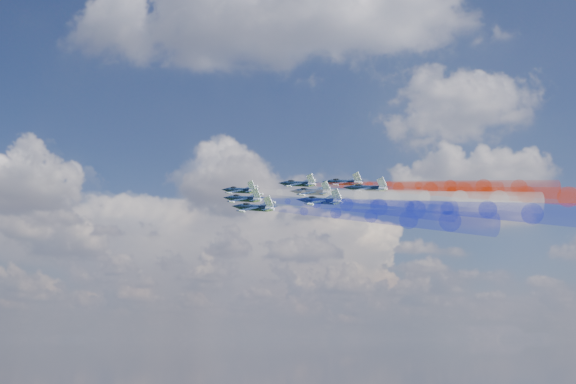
# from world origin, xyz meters

# --- Properties ---
(jet_lead) EXTENTS (17.56, 16.83, 9.50)m
(jet_lead) POSITION_xyz_m (-10.38, 3.08, 129.54)
(jet_lead) COLOR black
(trail_lead) EXTENTS (45.58, 31.67, 14.78)m
(trail_lead) POSITION_xyz_m (16.14, -13.26, 123.97)
(trail_lead) COLOR white
(jet_inner_left) EXTENTS (17.56, 16.83, 9.50)m
(jet_inner_left) POSITION_xyz_m (-6.31, -12.08, 123.87)
(jet_inner_left) COLOR black
(trail_inner_left) EXTENTS (45.58, 31.67, 14.78)m
(trail_inner_left) POSITION_xyz_m (20.21, -28.41, 118.30)
(trail_inner_left) COLOR #1722C6
(jet_inner_right) EXTENTS (17.56, 16.83, 9.50)m
(jet_inner_right) POSITION_xyz_m (5.81, 3.41, 131.02)
(jet_inner_right) COLOR black
(trail_inner_right) EXTENTS (45.58, 31.67, 14.78)m
(trail_inner_right) POSITION_xyz_m (32.32, -12.92, 125.45)
(trail_inner_right) COLOR red
(jet_outer_left) EXTENTS (17.56, 16.83, 9.50)m
(jet_outer_left) POSITION_xyz_m (-1.00, -25.92, 118.74)
(jet_outer_left) COLOR black
(trail_outer_left) EXTENTS (45.58, 31.67, 14.78)m
(trail_outer_left) POSITION_xyz_m (25.51, -42.25, 113.17)
(trail_outer_left) COLOR #1722C6
(jet_center_third) EXTENTS (17.56, 16.83, 9.50)m
(jet_center_third) POSITION_xyz_m (10.76, -10.01, 125.59)
(jet_center_third) COLOR black
(trail_center_third) EXTENTS (45.58, 31.67, 14.78)m
(trail_center_third) POSITION_xyz_m (37.27, -26.35, 120.02)
(trail_center_third) COLOR white
(jet_outer_right) EXTENTS (17.56, 16.83, 9.50)m
(jet_outer_right) POSITION_xyz_m (18.20, 4.62, 131.32)
(jet_outer_right) COLOR black
(trail_outer_right) EXTENTS (45.58, 31.67, 14.78)m
(trail_outer_right) POSITION_xyz_m (44.71, -11.71, 125.75)
(trail_outer_right) COLOR red
(jet_rear_left) EXTENTS (17.56, 16.83, 9.50)m
(jet_rear_left) POSITION_xyz_m (14.07, -23.53, 120.43)
(jet_rear_left) COLOR black
(trail_rear_left) EXTENTS (45.58, 31.67, 14.78)m
(trail_rear_left) POSITION_xyz_m (40.59, -39.86, 114.86)
(trail_rear_left) COLOR #1722C6
(jet_rear_right) EXTENTS (17.56, 16.83, 9.50)m
(jet_rear_right) POSITION_xyz_m (24.53, -9.72, 126.23)
(jet_rear_right) COLOR black
(trail_rear_right) EXTENTS (45.58, 31.67, 14.78)m
(trail_rear_right) POSITION_xyz_m (51.05, -26.05, 120.66)
(trail_rear_right) COLOR red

